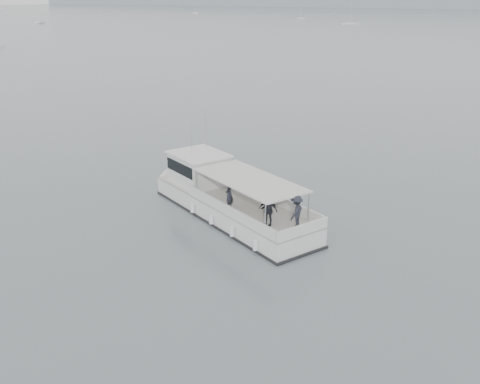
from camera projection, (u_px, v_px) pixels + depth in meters
The scene contains 3 objects.
ground at pixel (260, 263), 24.27m from camera, with size 1400.00×1400.00×0.00m, color #555F64.
tour_boat at pixel (221, 196), 29.87m from camera, with size 12.84×6.96×5.48m.
moored_fleet at pixel (471, 28), 199.42m from camera, with size 423.45×355.24×10.65m.
Camera 1 is at (11.52, -18.37, 11.42)m, focal length 40.00 mm.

